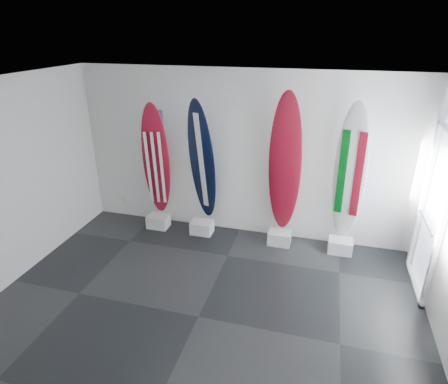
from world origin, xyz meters
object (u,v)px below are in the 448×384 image
(surfboard_navy, at_px, (202,162))
(surfboard_swiss, at_px, (285,164))
(surfboard_italy, at_px, (350,174))
(surfboard_usa, at_px, (156,161))

(surfboard_navy, relative_size, surfboard_swiss, 0.94)
(surfboard_navy, height_order, surfboard_italy, surfboard_italy)
(surfboard_usa, bearing_deg, surfboard_swiss, -11.52)
(surfboard_swiss, xyz_separation_m, surfboard_italy, (1.05, 0.00, -0.06))
(surfboard_usa, bearing_deg, surfboard_italy, -11.52)
(surfboard_usa, height_order, surfboard_italy, surfboard_italy)
(surfboard_navy, bearing_deg, surfboard_italy, 15.55)
(surfboard_navy, bearing_deg, surfboard_swiss, 15.55)
(surfboard_usa, distance_m, surfboard_swiss, 2.37)
(surfboard_navy, distance_m, surfboard_swiss, 1.47)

